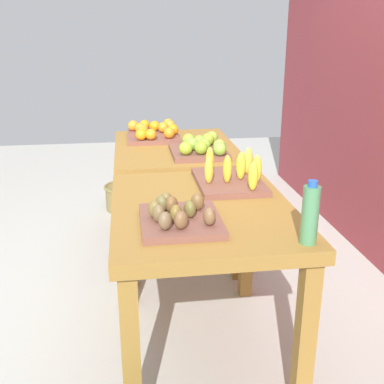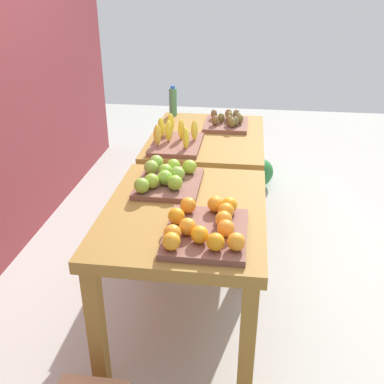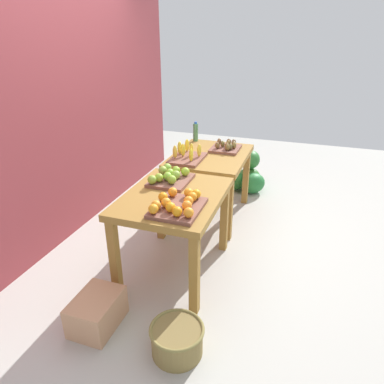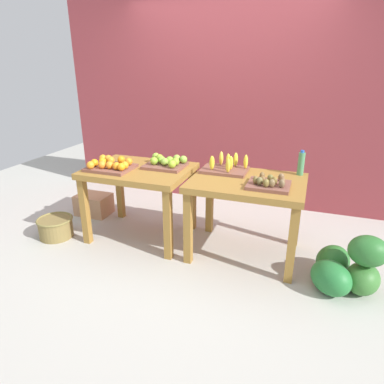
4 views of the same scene
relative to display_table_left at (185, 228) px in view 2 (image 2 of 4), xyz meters
The scene contains 9 objects.
ground_plane 0.86m from the display_table_left, ahead, with size 8.00×8.00×0.00m, color #B5B3AB.
display_table_left is the anchor object (origin of this frame).
display_table_right 1.12m from the display_table_left, ahead, with size 1.04×0.80×0.76m.
orange_bin 0.32m from the display_table_left, 152.31° to the right, with size 0.45×0.37×0.11m.
apple_bin 0.32m from the display_table_left, 28.61° to the left, with size 0.43×0.34×0.11m.
banana_crate 0.90m from the display_table_left, 12.17° to the left, with size 0.44×0.32×0.17m.
kiwi_bin 1.34m from the display_table_left, ahead, with size 0.36×0.32×0.10m.
water_bottle 1.61m from the display_table_left, 11.68° to the left, with size 0.06×0.06×0.24m.
watermelon_pile 2.09m from the display_table_left, ahead, with size 0.64×0.71×0.51m.
Camera 2 is at (-2.51, -0.29, 1.82)m, focal length 42.15 mm.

